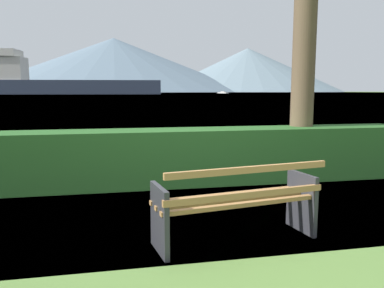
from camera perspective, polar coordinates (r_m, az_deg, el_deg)
name	(u,v)px	position (r m, az deg, el deg)	size (l,w,h in m)	color
ground_plane	(234,240)	(4.29, 6.33, -14.00)	(1400.00, 1400.00, 0.00)	#567A38
water_surface	(116,93)	(313.32, -11.31, 7.47)	(620.00, 620.00, 0.00)	slate
park_bench	(238,203)	(4.10, 6.81, -8.72)	(1.83, 0.85, 0.87)	#A0703F
hedge_row	(188,156)	(6.63, -0.54, -1.85)	(8.05, 0.78, 0.94)	#285B23
cargo_ship_large	(54,82)	(190.71, -19.81, 8.66)	(85.80, 21.72, 20.12)	#2D384C
fishing_boat_near	(223,93)	(248.85, 4.64, 7.63)	(6.29, 7.33, 1.29)	silver
distant_hills	(102,69)	(583.18, -13.22, 10.83)	(734.03, 411.80, 78.06)	gray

